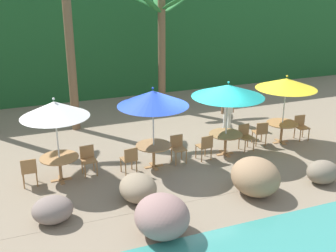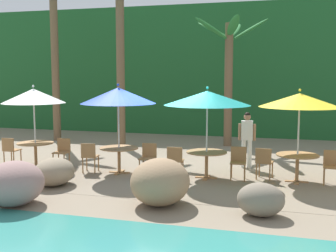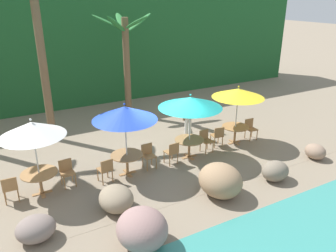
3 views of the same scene
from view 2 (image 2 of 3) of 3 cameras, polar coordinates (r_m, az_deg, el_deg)
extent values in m
plane|color=gray|center=(12.19, 0.22, -6.45)|extent=(120.00, 120.00, 0.00)
cube|color=gray|center=(12.19, 0.22, -6.43)|extent=(18.00, 5.20, 0.01)
cube|color=#1E5628|center=(20.68, 6.93, 7.36)|extent=(28.00, 2.40, 6.00)
ellipsoid|color=gray|center=(9.82, -19.96, -7.25)|extent=(1.25, 1.36, 0.97)
ellipsoid|color=#997857|center=(9.26, -1.07, -7.50)|extent=(1.28, 1.45, 1.02)
ellipsoid|color=gray|center=(11.26, -15.01, -5.95)|extent=(0.98, 1.15, 0.71)
ellipsoid|color=#7C6E5C|center=(8.80, 12.33, -9.61)|extent=(0.95, 0.80, 0.67)
cylinder|color=silver|center=(13.62, -17.44, -0.49)|extent=(0.04, 0.04, 2.28)
cone|color=white|center=(13.53, -17.60, 3.88)|extent=(1.91, 1.91, 0.43)
sphere|color=white|center=(13.52, -17.64, 5.12)|extent=(0.07, 0.07, 0.07)
cube|color=#A37547|center=(13.80, -17.27, -5.12)|extent=(0.60, 0.12, 0.03)
cube|color=#A37547|center=(13.80, -17.27, -5.12)|extent=(0.12, 0.60, 0.03)
cylinder|color=#A37547|center=(13.73, -17.32, -3.67)|extent=(0.09, 0.09, 0.71)
cylinder|color=#A37547|center=(13.67, -17.38, -2.20)|extent=(1.10, 1.10, 0.03)
cylinder|color=#9E7042|center=(13.13, -13.75, -4.67)|extent=(0.04, 0.04, 0.45)
cylinder|color=#9E7042|center=(13.29, -15.15, -4.58)|extent=(0.04, 0.04, 0.45)
cylinder|color=#9E7042|center=(13.45, -13.09, -4.38)|extent=(0.04, 0.04, 0.45)
cylinder|color=#9E7042|center=(13.60, -14.46, -4.29)|extent=(0.04, 0.04, 0.45)
cube|color=#9E7042|center=(13.32, -14.14, -3.47)|extent=(0.45, 0.45, 0.03)
cube|color=#9E7042|center=(13.47, -13.79, -2.50)|extent=(0.42, 0.06, 0.42)
cylinder|color=#9E7042|center=(14.50, -20.26, -3.82)|extent=(0.04, 0.04, 0.45)
cylinder|color=#9E7042|center=(14.29, -19.12, -3.93)|extent=(0.04, 0.04, 0.45)
cylinder|color=#9E7042|center=(14.22, -21.13, -4.06)|extent=(0.04, 0.04, 0.45)
cylinder|color=#9E7042|center=(14.01, -19.99, -4.17)|extent=(0.04, 0.04, 0.45)
cube|color=#9E7042|center=(14.21, -20.17, -3.04)|extent=(0.43, 0.43, 0.03)
cube|color=#9E7042|center=(14.02, -20.69, -2.38)|extent=(0.42, 0.05, 0.42)
cylinder|color=silver|center=(12.19, -6.62, -0.92)|extent=(0.04, 0.04, 2.33)
cone|color=blue|center=(12.09, -6.69, 4.08)|extent=(2.14, 2.14, 0.45)
sphere|color=blue|center=(12.08, -6.71, 5.52)|extent=(0.07, 0.07, 0.07)
cube|color=#A37547|center=(12.40, -6.55, -6.19)|extent=(0.60, 0.12, 0.03)
cube|color=#A37547|center=(12.40, -6.55, -6.19)|extent=(0.12, 0.60, 0.03)
cylinder|color=#A37547|center=(12.32, -6.57, -4.58)|extent=(0.09, 0.09, 0.71)
cylinder|color=#A37547|center=(12.26, -6.59, -2.96)|extent=(1.10, 1.10, 0.03)
cylinder|color=#9E7042|center=(11.86, -2.21, -5.71)|extent=(0.04, 0.04, 0.45)
cylinder|color=#9E7042|center=(11.96, -3.85, -5.61)|extent=(0.04, 0.04, 0.45)
cylinder|color=#9E7042|center=(12.19, -1.72, -5.36)|extent=(0.04, 0.04, 0.45)
cylinder|color=#9E7042|center=(12.30, -3.33, -5.26)|extent=(0.04, 0.04, 0.45)
cube|color=#9E7042|center=(12.03, -2.78, -4.37)|extent=(0.43, 0.43, 0.03)
cube|color=#9E7042|center=(12.18, -2.51, -3.29)|extent=(0.42, 0.04, 0.42)
cylinder|color=#9E7042|center=(12.80, -10.85, -4.89)|extent=(0.04, 0.04, 0.45)
cylinder|color=#9E7042|center=(12.70, -9.31, -4.96)|extent=(0.04, 0.04, 0.45)
cylinder|color=#9E7042|center=(12.47, -11.37, -5.21)|extent=(0.04, 0.04, 0.45)
cylinder|color=#9E7042|center=(12.36, -9.80, -5.29)|extent=(0.04, 0.04, 0.45)
cube|color=#9E7042|center=(12.54, -10.36, -4.01)|extent=(0.47, 0.47, 0.03)
cube|color=#9E7042|center=(12.31, -10.66, -3.29)|extent=(0.42, 0.09, 0.42)
cylinder|color=silver|center=(11.53, 5.23, -1.44)|extent=(0.04, 0.04, 2.29)
cone|color=teal|center=(11.43, 5.28, 3.76)|extent=(2.33, 2.33, 0.38)
sphere|color=teal|center=(11.42, 5.30, 5.12)|extent=(0.07, 0.07, 0.07)
cube|color=#A37547|center=(11.75, 5.17, -6.91)|extent=(0.60, 0.12, 0.03)
cube|color=#A37547|center=(11.75, 5.17, -6.91)|extent=(0.12, 0.60, 0.03)
cylinder|color=#A37547|center=(11.67, 5.19, -5.22)|extent=(0.09, 0.09, 0.71)
cylinder|color=#A37547|center=(11.60, 5.20, -3.50)|extent=(1.10, 1.10, 0.03)
cylinder|color=#9E7042|center=(11.46, 10.22, -6.27)|extent=(0.04, 0.04, 0.45)
cylinder|color=#9E7042|center=(11.47, 8.43, -6.21)|extent=(0.04, 0.04, 0.45)
cylinder|color=#9E7042|center=(11.81, 10.27, -5.88)|extent=(0.04, 0.04, 0.45)
cylinder|color=#9E7042|center=(11.82, 8.53, -5.83)|extent=(0.04, 0.04, 0.45)
cube|color=#9E7042|center=(11.59, 9.38, -4.89)|extent=(0.45, 0.45, 0.03)
cube|color=#9E7042|center=(11.74, 9.44, -3.76)|extent=(0.42, 0.06, 0.42)
cylinder|color=#9E7042|center=(11.99, 0.31, -5.57)|extent=(0.04, 0.04, 0.45)
cylinder|color=#9E7042|center=(11.94, 2.01, -5.63)|extent=(0.04, 0.04, 0.45)
cylinder|color=#9E7042|center=(11.64, 0.03, -5.94)|extent=(0.04, 0.04, 0.45)
cylinder|color=#9E7042|center=(11.59, 1.78, -6.00)|extent=(0.04, 0.04, 0.45)
cube|color=#9E7042|center=(11.74, 1.04, -4.64)|extent=(0.46, 0.46, 0.03)
cube|color=#9E7042|center=(11.51, 0.89, -3.88)|extent=(0.42, 0.08, 0.42)
cylinder|color=silver|center=(11.56, 17.06, -1.77)|extent=(0.04, 0.04, 2.26)
cone|color=yellow|center=(11.46, 17.24, 3.33)|extent=(2.08, 2.08, 0.35)
sphere|color=yellow|center=(11.45, 17.29, 4.63)|extent=(0.07, 0.07, 0.07)
cube|color=#A37547|center=(11.78, 16.87, -7.15)|extent=(0.60, 0.12, 0.03)
cube|color=#A37547|center=(11.78, 16.87, -7.15)|extent=(0.12, 0.60, 0.03)
cylinder|color=#A37547|center=(11.70, 16.93, -5.46)|extent=(0.09, 0.09, 0.71)
cylinder|color=#A37547|center=(11.63, 16.99, -3.75)|extent=(1.10, 1.10, 0.03)
cylinder|color=#9E7042|center=(11.55, 20.21, -6.48)|extent=(0.04, 0.04, 0.45)
cylinder|color=#9E7042|center=(11.90, 20.19, -6.09)|extent=(0.04, 0.04, 0.45)
cube|color=#9E7042|center=(11.68, 21.13, -5.16)|extent=(0.44, 0.44, 0.03)
cube|color=#9E7042|center=(11.84, 21.14, -4.05)|extent=(0.42, 0.06, 0.42)
cylinder|color=#9E7042|center=(12.07, 12.14, -5.64)|extent=(0.04, 0.04, 0.45)
cylinder|color=#9E7042|center=(12.00, 13.82, -5.76)|extent=(0.04, 0.04, 0.45)
cylinder|color=#9E7042|center=(11.73, 11.77, -6.00)|extent=(0.04, 0.04, 0.45)
cylinder|color=#9E7042|center=(11.66, 13.50, -6.12)|extent=(0.04, 0.04, 0.45)
cube|color=#9E7042|center=(11.81, 12.84, -4.74)|extent=(0.48, 0.48, 0.03)
cube|color=#9E7042|center=(11.58, 12.67, -3.98)|extent=(0.42, 0.10, 0.42)
cylinder|color=brown|center=(18.81, -14.92, 8.72)|extent=(0.32, 0.32, 6.98)
cylinder|color=brown|center=(16.72, -6.39, 8.12)|extent=(0.32, 0.32, 6.37)
cylinder|color=brown|center=(16.89, 8.11, 5.43)|extent=(0.32, 0.32, 4.80)
ellipsoid|color=#2D7A38|center=(17.02, 10.94, 12.60)|extent=(1.46, 0.58, 0.89)
ellipsoid|color=#2D7A38|center=(17.74, 8.92, 12.54)|extent=(0.55, 1.51, 0.78)
ellipsoid|color=#2D7A38|center=(17.41, 6.00, 12.70)|extent=(1.49, 0.95, 0.77)
ellipsoid|color=#2D7A38|center=(16.59, 5.86, 12.89)|extent=(1.34, 1.18, 0.86)
ellipsoid|color=#2D7A38|center=(16.22, 8.75, 13.18)|extent=(0.80, 1.54, 0.70)
cylinder|color=white|center=(13.09, 10.09, -3.70)|extent=(0.13, 0.13, 0.86)
cylinder|color=white|center=(13.08, 10.88, -3.73)|extent=(0.13, 0.13, 0.86)
cube|color=white|center=(12.97, 10.55, -0.59)|extent=(0.36, 0.23, 0.58)
cylinder|color=#9E7051|center=(13.00, 9.58, -0.77)|extent=(0.08, 0.08, 0.50)
cylinder|color=#9E7051|center=(12.96, 11.52, -0.84)|extent=(0.08, 0.08, 0.50)
sphere|color=#9E7051|center=(12.93, 10.59, 1.22)|extent=(0.21, 0.21, 0.21)
sphere|color=black|center=(12.92, 10.60, 1.44)|extent=(0.18, 0.18, 0.18)
camera|label=1|loc=(8.91, -76.23, 20.17)|focal=44.45mm
camera|label=3|loc=(8.93, -65.96, 22.57)|focal=35.80mm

